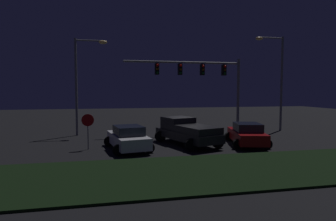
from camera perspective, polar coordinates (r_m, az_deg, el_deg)
name	(u,v)px	position (r m, az deg, el deg)	size (l,w,h in m)	color
ground_plane	(186,140)	(21.44, 3.69, -5.89)	(80.00, 80.00, 0.00)	black
grass_median	(236,169)	(13.72, 13.39, -11.40)	(27.31, 5.80, 0.10)	black
pickup_truck	(186,130)	(19.51, 3.62, -3.90)	(3.98, 5.76, 1.80)	black
car_sedan	(128,138)	(17.95, -8.03, -5.45)	(2.97, 4.65, 1.51)	silver
car_sedan_far	(247,134)	(20.01, 15.50, -4.59)	(3.13, 4.70, 1.51)	maroon
traffic_signal_gantry	(203,75)	(25.07, 6.97, 7.04)	(10.32, 0.56, 6.50)	slate
street_lamp_left	(83,74)	(24.41, -16.70, 6.93)	(2.63, 0.44, 7.91)	slate
street_lamp_right	(276,72)	(27.90, 20.91, 7.21)	(2.79, 0.44, 8.57)	slate
stop_sign	(88,125)	(18.37, -15.77, -2.76)	(0.76, 0.08, 2.23)	slate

